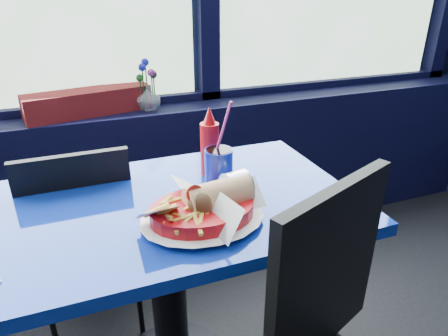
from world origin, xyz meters
TOP-DOWN VIEW (x-y plane):
  - window_sill at (0.00, 2.87)m, footprint 5.00×0.26m
  - near_table at (0.30, 2.00)m, footprint 1.20×0.70m
  - chair_near_back at (0.05, 2.32)m, footprint 0.39×0.40m
  - planter_box at (0.15, 2.88)m, footprint 0.59×0.25m
  - flower_vase at (0.43, 2.84)m, footprint 0.14×0.15m
  - food_basket at (0.39, 1.86)m, footprint 0.37×0.37m
  - ketchup_bottle at (0.51, 2.15)m, footprint 0.07×0.07m
  - soda_cup at (0.49, 2.02)m, footprint 0.09×0.09m

SIDE VIEW (x-z plane):
  - window_sill at x=0.00m, z-range 0.00..0.80m
  - chair_near_back at x=0.05m, z-range 0.06..0.93m
  - near_table at x=0.30m, z-range 0.19..0.94m
  - food_basket at x=0.39m, z-range 0.73..0.85m
  - soda_cup at x=0.49m, z-range 0.67..0.98m
  - planter_box at x=0.15m, z-range 0.80..0.92m
  - ketchup_bottle at x=0.51m, z-range 0.74..0.98m
  - flower_vase at x=0.43m, z-range 0.75..1.00m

